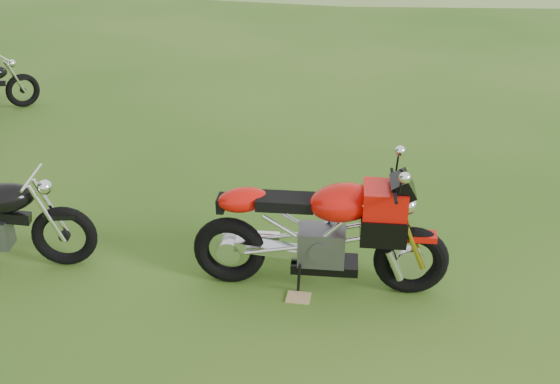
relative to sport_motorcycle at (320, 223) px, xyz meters
name	(u,v)px	position (x,y,z in m)	size (l,w,h in m)	color
ground	(311,293)	(-0.10, -0.10, -0.68)	(120.00, 120.00, 0.00)	#215011
sport_motorcycle	(320,223)	(0.00, 0.00, 0.00)	(2.26, 0.57, 1.36)	red
plywood_board	(298,297)	(-0.24, -0.15, -0.67)	(0.22, 0.18, 0.02)	tan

